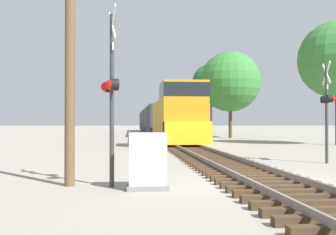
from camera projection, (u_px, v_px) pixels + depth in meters
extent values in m
plane|color=gray|center=(259.00, 182.00, 10.84)|extent=(400.00, 400.00, 0.00)
cube|color=#42301E|center=(331.00, 211.00, 6.96)|extent=(2.60, 0.22, 0.16)
cube|color=#42301E|center=(315.00, 204.00, 7.56)|extent=(2.60, 0.22, 0.16)
cube|color=#42301E|center=(302.00, 198.00, 8.15)|extent=(2.60, 0.22, 0.16)
cube|color=#42301E|center=(290.00, 193.00, 8.75)|extent=(2.60, 0.22, 0.16)
cube|color=#42301E|center=(280.00, 189.00, 9.35)|extent=(2.60, 0.22, 0.16)
cube|color=#42301E|center=(271.00, 185.00, 9.95)|extent=(2.60, 0.22, 0.16)
cube|color=#42301E|center=(263.00, 181.00, 10.54)|extent=(2.60, 0.22, 0.16)
cube|color=#42301E|center=(255.00, 178.00, 11.14)|extent=(2.60, 0.22, 0.16)
cube|color=#42301E|center=(249.00, 175.00, 11.74)|extent=(2.60, 0.22, 0.16)
cube|color=#42301E|center=(243.00, 173.00, 12.33)|extent=(2.60, 0.22, 0.16)
cube|color=#42301E|center=(238.00, 170.00, 12.93)|extent=(2.60, 0.22, 0.16)
cube|color=#42301E|center=(233.00, 168.00, 13.53)|extent=(2.60, 0.22, 0.16)
cube|color=#42301E|center=(229.00, 166.00, 14.12)|extent=(2.60, 0.22, 0.16)
cube|color=#42301E|center=(225.00, 164.00, 14.72)|extent=(2.60, 0.22, 0.16)
cube|color=#42301E|center=(221.00, 163.00, 15.32)|extent=(2.60, 0.22, 0.16)
cube|color=#42301E|center=(218.00, 161.00, 15.92)|extent=(2.60, 0.22, 0.16)
cube|color=#42301E|center=(214.00, 160.00, 16.51)|extent=(2.60, 0.22, 0.16)
cube|color=#42301E|center=(211.00, 159.00, 17.11)|extent=(2.60, 0.22, 0.16)
cube|color=#42301E|center=(209.00, 157.00, 17.71)|extent=(2.60, 0.22, 0.16)
cube|color=#42301E|center=(206.00, 156.00, 18.30)|extent=(2.60, 0.22, 0.16)
cube|color=#42301E|center=(204.00, 155.00, 18.90)|extent=(2.60, 0.22, 0.16)
cube|color=#42301E|center=(201.00, 154.00, 19.50)|extent=(2.60, 0.22, 0.16)
cube|color=#42301E|center=(199.00, 153.00, 20.09)|extent=(2.60, 0.22, 0.16)
cube|color=#42301E|center=(197.00, 152.00, 20.69)|extent=(2.60, 0.22, 0.16)
cube|color=#42301E|center=(195.00, 151.00, 21.29)|extent=(2.60, 0.22, 0.16)
cube|color=#42301E|center=(193.00, 151.00, 21.89)|extent=(2.60, 0.22, 0.16)
cube|color=#42301E|center=(192.00, 150.00, 22.48)|extent=(2.60, 0.22, 0.16)
cube|color=#42301E|center=(190.00, 149.00, 23.08)|extent=(2.60, 0.22, 0.16)
cube|color=#42301E|center=(189.00, 149.00, 23.68)|extent=(2.60, 0.22, 0.16)
cube|color=#42301E|center=(187.00, 148.00, 24.27)|extent=(2.60, 0.22, 0.16)
cube|color=#42301E|center=(186.00, 147.00, 24.87)|extent=(2.60, 0.22, 0.16)
cube|color=#42301E|center=(184.00, 147.00, 25.47)|extent=(2.60, 0.22, 0.16)
cube|color=#42301E|center=(183.00, 146.00, 26.06)|extent=(2.60, 0.22, 0.16)
cube|color=#42301E|center=(182.00, 146.00, 26.66)|extent=(2.60, 0.22, 0.16)
cube|color=#42301E|center=(181.00, 145.00, 27.26)|extent=(2.60, 0.22, 0.16)
cube|color=#42301E|center=(180.00, 145.00, 27.86)|extent=(2.60, 0.22, 0.16)
cube|color=#42301E|center=(179.00, 144.00, 28.45)|extent=(2.60, 0.22, 0.16)
cube|color=#42301E|center=(178.00, 144.00, 29.05)|extent=(2.60, 0.22, 0.16)
cube|color=#42301E|center=(177.00, 143.00, 29.65)|extent=(2.60, 0.22, 0.16)
cube|color=#42301E|center=(176.00, 143.00, 30.24)|extent=(2.60, 0.22, 0.16)
cube|color=slate|center=(234.00, 174.00, 10.77)|extent=(0.07, 160.00, 0.15)
cube|color=slate|center=(284.00, 173.00, 10.91)|extent=(0.07, 160.00, 0.15)
cube|color=#B77A14|center=(171.00, 120.00, 33.96)|extent=(2.45, 11.25, 3.14)
cube|color=#B77A14|center=(183.00, 112.00, 26.13)|extent=(2.88, 3.54, 4.02)
cube|color=black|center=(183.00, 91.00, 26.15)|extent=(2.91, 3.57, 0.89)
cube|color=gold|center=(187.00, 133.00, 24.35)|extent=(2.88, 1.61, 1.41)
cube|color=gold|center=(174.00, 138.00, 31.55)|extent=(2.94, 15.76, 0.24)
cube|color=black|center=(183.00, 140.00, 26.35)|extent=(1.58, 2.20, 1.00)
cube|color=black|center=(167.00, 135.00, 36.75)|extent=(1.58, 2.20, 1.00)
cube|color=#2D3338|center=(159.00, 120.00, 47.75)|extent=(2.74, 12.60, 3.36)
cube|color=black|center=(161.00, 133.00, 43.66)|extent=(1.58, 2.20, 0.90)
cube|color=black|center=(156.00, 132.00, 51.81)|extent=(1.58, 2.20, 0.90)
cube|color=#2D3338|center=(152.00, 120.00, 62.21)|extent=(2.74, 12.60, 3.36)
cube|color=black|center=(153.00, 131.00, 58.11)|extent=(1.58, 2.20, 0.90)
cube|color=black|center=(150.00, 130.00, 66.26)|extent=(1.58, 2.20, 0.90)
cube|color=#2D3338|center=(147.00, 121.00, 76.66)|extent=(2.74, 12.60, 3.36)
cube|color=black|center=(148.00, 129.00, 72.57)|extent=(1.58, 2.20, 0.90)
cube|color=black|center=(147.00, 128.00, 80.72)|extent=(1.58, 2.20, 0.90)
cylinder|color=#333333|center=(112.00, 100.00, 10.10)|extent=(0.12, 0.12, 4.45)
cube|color=white|center=(112.00, 26.00, 10.13)|extent=(0.24, 0.91, 0.93)
cube|color=white|center=(112.00, 26.00, 10.13)|extent=(0.24, 0.91, 0.93)
cube|color=black|center=(112.00, 86.00, 10.11)|extent=(0.26, 0.85, 0.06)
cylinder|color=black|center=(109.00, 87.00, 10.44)|extent=(0.24, 0.33, 0.30)
sphere|color=red|center=(106.00, 87.00, 10.41)|extent=(0.26, 0.26, 0.26)
cylinder|color=black|center=(115.00, 85.00, 9.78)|extent=(0.24, 0.33, 0.30)
sphere|color=red|center=(111.00, 84.00, 9.75)|extent=(0.26, 0.26, 0.26)
cube|color=white|center=(112.00, 47.00, 10.12)|extent=(0.10, 0.32, 0.20)
cylinder|color=#333333|center=(327.00, 115.00, 15.89)|extent=(0.12, 0.12, 3.94)
cube|color=white|center=(326.00, 74.00, 15.91)|extent=(0.17, 0.92, 0.93)
cube|color=white|center=(326.00, 74.00, 15.91)|extent=(0.17, 0.92, 0.93)
cube|color=black|center=(327.00, 99.00, 15.90)|extent=(0.19, 0.86, 0.06)
cylinder|color=black|center=(330.00, 99.00, 15.55)|extent=(0.22, 0.32, 0.30)
sphere|color=red|center=(332.00, 99.00, 15.54)|extent=(0.26, 0.26, 0.26)
cylinder|color=black|center=(327.00, 99.00, 15.90)|extent=(0.22, 0.32, 0.30)
sphere|color=red|center=(329.00, 99.00, 15.89)|extent=(0.26, 0.26, 0.26)
cylinder|color=black|center=(324.00, 100.00, 16.25)|extent=(0.22, 0.32, 0.30)
sphere|color=red|center=(326.00, 100.00, 16.24)|extent=(0.26, 0.26, 0.26)
cube|color=white|center=(326.00, 87.00, 15.90)|extent=(0.08, 0.32, 0.20)
cube|color=slate|center=(148.00, 187.00, 9.63)|extent=(1.01, 0.55, 0.12)
cube|color=#ADADB2|center=(148.00, 159.00, 9.64)|extent=(0.92, 0.50, 1.29)
cylinder|color=brown|center=(70.00, 9.00, 10.28)|extent=(0.26, 0.26, 9.25)
cylinder|color=#473521|center=(230.00, 119.00, 42.51)|extent=(0.37, 0.37, 4.14)
sphere|color=#337533|center=(230.00, 82.00, 42.56)|extent=(6.55, 6.55, 6.55)
cylinder|color=#473521|center=(211.00, 114.00, 56.80)|extent=(0.34, 0.34, 5.76)
sphere|color=#236028|center=(211.00, 83.00, 56.86)|extent=(5.59, 5.59, 5.59)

